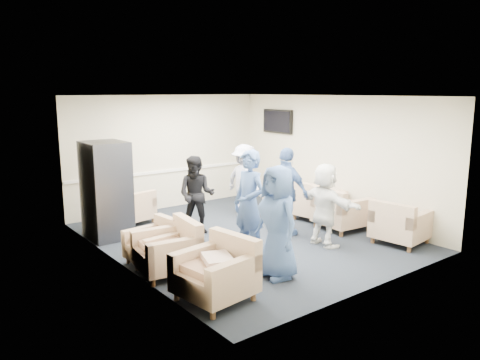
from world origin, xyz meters
TOP-DOWN VIEW (x-y plane):
  - floor at (0.00, 0.00)m, footprint 6.00×6.00m
  - ceiling at (0.00, 0.00)m, footprint 6.00×6.00m
  - back_wall at (0.00, 3.00)m, footprint 5.00×0.02m
  - front_wall at (0.00, -3.00)m, footprint 5.00×0.02m
  - left_wall at (-2.50, 0.00)m, footprint 0.02×6.00m
  - right_wall at (2.50, 0.00)m, footprint 0.02×6.00m
  - chair_rail at (0.00, 2.98)m, footprint 4.98×0.04m
  - tv at (2.44, 1.80)m, footprint 0.10×1.00m
  - armchair_left_near at (-1.98, -1.95)m, footprint 1.02×1.02m
  - armchair_left_mid at (-2.03, -0.72)m, footprint 0.98×0.98m
  - armchair_left_far at (-2.00, -0.22)m, footprint 0.84×0.84m
  - armchair_right_near at (2.01, -2.06)m, footprint 0.98×0.98m
  - armchair_right_midnear at (1.86, -0.78)m, footprint 1.01×1.01m
  - armchair_right_midfar at (2.01, 0.01)m, footprint 1.04×1.04m
  - armchair_right_far at (1.98, 1.00)m, footprint 0.97×0.97m
  - armchair_corner at (-1.29, 2.21)m, footprint 0.89×0.89m
  - vending_machine at (-2.09, 1.60)m, footprint 0.76×0.88m
  - backpack at (-1.63, -0.74)m, footprint 0.34×0.27m
  - pillow at (-1.99, -1.95)m, footprint 0.50×0.57m
  - person_front_left at (-0.82, -1.85)m, footprint 0.61×0.88m
  - person_mid_left at (-0.60, -0.89)m, footprint 0.47×0.69m
  - person_back_left at (-0.58, 0.81)m, footprint 0.94×0.95m
  - person_back_right at (0.95, 1.21)m, footprint 0.68×1.09m
  - person_mid_right at (0.73, -0.38)m, footprint 0.54×1.06m
  - person_front_right at (0.86, -1.27)m, footprint 0.53×1.44m

SIDE VIEW (x-z plane):
  - floor at x=0.00m, z-range 0.00..0.00m
  - backpack at x=-1.63m, z-range 0.01..0.54m
  - armchair_corner at x=-1.29m, z-range 0.00..0.60m
  - armchair_left_far at x=-2.00m, z-range 0.00..0.61m
  - armchair_right_far at x=1.98m, z-range 0.00..0.68m
  - armchair_right_near at x=2.01m, z-range 0.00..0.70m
  - armchair_left_mid at x=-2.03m, z-range 0.00..0.70m
  - armchair_right_midfar at x=2.01m, z-range 0.00..0.73m
  - armchair_left_near at x=-1.98m, z-range 0.00..0.73m
  - armchair_right_midnear at x=1.86m, z-range 0.00..0.74m
  - pillow at x=-1.99m, z-range 0.48..0.62m
  - person_front_right at x=0.86m, z-range 0.00..1.53m
  - person_back_left at x=-0.58m, z-range 0.00..1.55m
  - person_back_right at x=0.95m, z-range 0.00..1.63m
  - person_front_left at x=-0.82m, z-range 0.00..1.73m
  - person_mid_right at x=0.73m, z-range 0.00..1.73m
  - chair_rail at x=0.00m, z-range 0.87..0.93m
  - person_mid_left at x=-0.60m, z-range 0.00..1.84m
  - vending_machine at x=-2.09m, z-range 0.00..1.86m
  - back_wall at x=0.00m, z-range 0.00..2.70m
  - front_wall at x=0.00m, z-range 0.00..2.70m
  - left_wall at x=-2.50m, z-range 0.00..2.70m
  - right_wall at x=2.50m, z-range 0.00..2.70m
  - tv at x=2.44m, z-range 1.76..2.34m
  - ceiling at x=0.00m, z-range 2.70..2.70m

